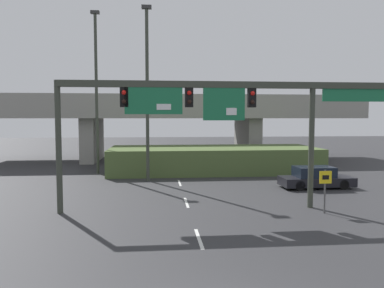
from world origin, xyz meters
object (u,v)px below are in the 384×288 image
Objects in this scene: highway_light_pole_far at (147,89)px; signal_gantry at (213,105)px; highway_light_pole_near at (96,89)px; parked_sedan_near_right at (316,178)px; speed_limit_sign at (325,185)px.

signal_gantry is at bearing -68.84° from highway_light_pole_far.
highway_light_pole_near is 2.77× the size of parked_sedan_near_right.
speed_limit_sign is at bearing -49.17° from highway_light_pole_far.
parked_sedan_near_right is (15.22, -7.77, -6.29)m from highway_light_pole_near.
parked_sedan_near_right is at bearing 34.11° from signal_gantry.
parked_sedan_near_right is at bearing -27.03° from highway_light_pole_near.
highway_light_pole_near is at bearing 132.43° from speed_limit_sign.
highway_light_pole_near is 18.21m from parked_sedan_near_right.
signal_gantry is 9.60m from highway_light_pole_far.
speed_limit_sign is at bearing -12.90° from signal_gantry.
speed_limit_sign is at bearing -47.57° from highway_light_pole_near.
highway_light_pole_near is at bearing 120.60° from signal_gantry.
highway_light_pole_far is at bearing 130.83° from speed_limit_sign.
speed_limit_sign is 19.91m from highway_light_pole_near.
speed_limit_sign is 6.80m from parked_sedan_near_right.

